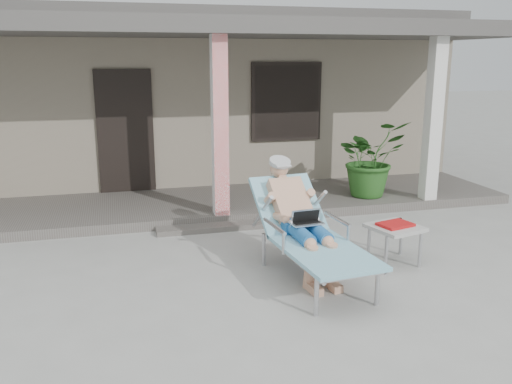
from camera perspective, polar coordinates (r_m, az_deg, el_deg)
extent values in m
plane|color=#9E9E99|center=(6.27, 0.21, -8.94)|extent=(60.00, 60.00, 0.00)
cube|color=gray|center=(12.20, -7.81, 9.44)|extent=(10.00, 5.00, 3.00)
cube|color=#474442|center=(12.19, -8.08, 17.19)|extent=(10.40, 5.40, 0.30)
cube|color=black|center=(9.63, -13.58, 6.19)|extent=(0.95, 0.06, 2.10)
cube|color=black|center=(10.06, 3.21, 9.46)|extent=(1.20, 0.06, 1.30)
cube|color=black|center=(10.06, 3.22, 9.46)|extent=(1.32, 0.05, 1.42)
cube|color=#605B56|center=(9.02, -4.72, -1.27)|extent=(10.00, 2.00, 0.15)
cube|color=red|center=(7.93, -3.83, 6.82)|extent=(0.22, 0.22, 2.61)
cube|color=silver|center=(9.25, 18.14, 7.18)|extent=(0.22, 0.22, 2.61)
cube|color=#474442|center=(8.71, -5.11, 16.82)|extent=(10.00, 2.30, 0.24)
cube|color=#605B56|center=(7.94, -3.25, -3.64)|extent=(2.00, 0.30, 0.07)
cylinder|color=#B7B7BC|center=(5.34, 6.38, -10.92)|extent=(0.05, 0.05, 0.40)
cylinder|color=#B7B7BC|center=(5.65, 12.65, -9.72)|extent=(0.05, 0.05, 0.40)
cylinder|color=#B7B7BC|center=(6.53, 0.83, -6.07)|extent=(0.05, 0.05, 0.40)
cylinder|color=#B7B7BC|center=(6.79, 6.21, -5.36)|extent=(0.05, 0.05, 0.40)
cube|color=#B7B7BC|center=(5.82, 7.20, -6.48)|extent=(0.80, 1.38, 0.03)
cube|color=#8DCEDA|center=(5.81, 7.21, -6.24)|extent=(0.91, 1.43, 0.04)
cube|color=#B7B7BC|center=(6.56, 3.42, -1.67)|extent=(0.73, 0.69, 0.53)
cube|color=#8DCEDA|center=(6.55, 3.43, -1.36)|extent=(0.84, 0.78, 0.60)
cylinder|color=#B3B3B6|center=(6.72, 2.43, 3.22)|extent=(0.29, 0.29, 0.14)
cube|color=silver|center=(6.15, 5.26, -3.22)|extent=(0.38, 0.29, 0.25)
cube|color=#AAAAA5|center=(6.76, 14.43, -3.64)|extent=(0.68, 0.68, 0.04)
cylinder|color=#B7B7BC|center=(6.54, 13.53, -6.33)|extent=(0.04, 0.04, 0.42)
cylinder|color=#B7B7BC|center=(6.76, 16.89, -5.90)|extent=(0.04, 0.04, 0.42)
cylinder|color=#B7B7BC|center=(6.91, 11.80, -5.13)|extent=(0.04, 0.04, 0.42)
cylinder|color=#B7B7BC|center=(7.12, 15.03, -4.76)|extent=(0.04, 0.04, 0.42)
cube|color=#B51314|center=(6.75, 14.45, -3.32)|extent=(0.45, 0.38, 0.03)
cube|color=black|center=(6.87, 13.87, -3.03)|extent=(0.38, 0.12, 0.04)
imported|color=#26591E|center=(9.33, 11.92, 3.49)|extent=(1.32, 1.19, 1.28)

